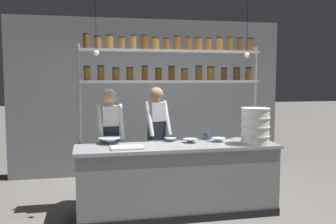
{
  "coord_description": "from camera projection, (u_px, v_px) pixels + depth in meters",
  "views": [
    {
      "loc": [
        -1.12,
        -4.66,
        1.79
      ],
      "look_at": [
        -0.08,
        0.2,
        1.33
      ],
      "focal_mm": 40.0,
      "sensor_mm": 36.0,
      "label": 1
    }
  ],
  "objects": [
    {
      "name": "ground_plane",
      "position": [
        177.0,
        213.0,
        4.94
      ],
      "size": [
        40.0,
        40.0,
        0.0
      ],
      "primitive_type": "plane",
      "color": "slate"
    },
    {
      "name": "back_wall",
      "position": [
        150.0,
        97.0,
        6.92
      ],
      "size": [
        5.02,
        0.12,
        2.84
      ],
      "primitive_type": "cube",
      "color": "gray",
      "rests_on": "ground_plane"
    },
    {
      "name": "prep_counter",
      "position": [
        177.0,
        179.0,
        4.89
      ],
      "size": [
        2.62,
        0.76,
        0.92
      ],
      "color": "gray",
      "rests_on": "ground_plane"
    },
    {
      "name": "spice_shelf_unit",
      "position": [
        172.0,
        67.0,
        5.08
      ],
      "size": [
        2.5,
        0.28,
        2.35
      ],
      "color": "#999BA0",
      "rests_on": "ground_plane"
    },
    {
      "name": "chef_left",
      "position": [
        110.0,
        139.0,
        5.22
      ],
      "size": [
        0.38,
        0.3,
        1.62
      ],
      "rotation": [
        0.0,
        0.0,
        0.12
      ],
      "color": "black",
      "rests_on": "ground_plane"
    },
    {
      "name": "chef_center",
      "position": [
        157.0,
        134.0,
        5.63
      ],
      "size": [
        0.41,
        0.34,
        1.64
      ],
      "rotation": [
        0.0,
        0.0,
        0.27
      ],
      "color": "black",
      "rests_on": "ground_plane"
    },
    {
      "name": "container_stack",
      "position": [
        255.0,
        126.0,
        4.84
      ],
      "size": [
        0.38,
        0.38,
        0.47
      ],
      "color": "white",
      "rests_on": "prep_counter"
    },
    {
      "name": "cutting_board",
      "position": [
        127.0,
        148.0,
        4.56
      ],
      "size": [
        0.4,
        0.26,
        0.02
      ],
      "color": "silver",
      "rests_on": "prep_counter"
    },
    {
      "name": "prep_bowl_near_left",
      "position": [
        218.0,
        140.0,
        5.05
      ],
      "size": [
        0.19,
        0.19,
        0.05
      ],
      "color": "silver",
      "rests_on": "prep_counter"
    },
    {
      "name": "prep_bowl_center_front",
      "position": [
        110.0,
        141.0,
        4.88
      ],
      "size": [
        0.3,
        0.3,
        0.08
      ],
      "color": "silver",
      "rests_on": "prep_counter"
    },
    {
      "name": "prep_bowl_center_back",
      "position": [
        170.0,
        140.0,
        5.09
      ],
      "size": [
        0.17,
        0.17,
        0.05
      ],
      "color": "silver",
      "rests_on": "prep_counter"
    },
    {
      "name": "prep_bowl_near_right",
      "position": [
        190.0,
        141.0,
        4.97
      ],
      "size": [
        0.2,
        0.2,
        0.05
      ],
      "color": "#B2B7BC",
      "rests_on": "prep_counter"
    },
    {
      "name": "serving_cup_front",
      "position": [
        207.0,
        136.0,
        5.2
      ],
      "size": [
        0.08,
        0.08,
        0.1
      ],
      "color": "#334C70",
      "rests_on": "prep_counter"
    },
    {
      "name": "pendant_light_row",
      "position": [
        175.0,
        51.0,
        4.73
      ],
      "size": [
        2.03,
        0.07,
        0.74
      ],
      "color": "black"
    }
  ]
}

